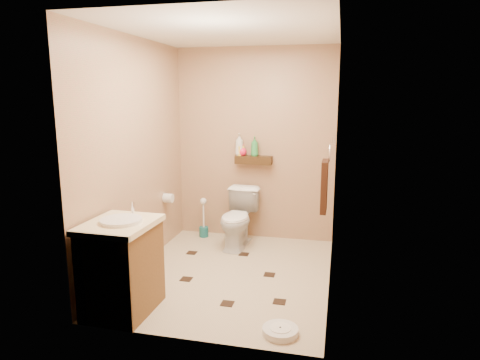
# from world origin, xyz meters

# --- Properties ---
(ground) EXTENTS (2.50, 2.50, 0.00)m
(ground) POSITION_xyz_m (0.00, 0.00, 0.00)
(ground) COLOR #C1B18D
(ground) RESTS_ON ground
(wall_back) EXTENTS (2.00, 0.04, 2.40)m
(wall_back) POSITION_xyz_m (0.00, 1.25, 1.20)
(wall_back) COLOR #A0825B
(wall_back) RESTS_ON ground
(wall_front) EXTENTS (2.00, 0.04, 2.40)m
(wall_front) POSITION_xyz_m (0.00, -1.25, 1.20)
(wall_front) COLOR #A0825B
(wall_front) RESTS_ON ground
(wall_left) EXTENTS (0.04, 2.50, 2.40)m
(wall_left) POSITION_xyz_m (-1.00, 0.00, 1.20)
(wall_left) COLOR #A0825B
(wall_left) RESTS_ON ground
(wall_right) EXTENTS (0.04, 2.50, 2.40)m
(wall_right) POSITION_xyz_m (1.00, 0.00, 1.20)
(wall_right) COLOR #A0825B
(wall_right) RESTS_ON ground
(ceiling) EXTENTS (2.00, 2.50, 0.02)m
(ceiling) POSITION_xyz_m (0.00, 0.00, 2.40)
(ceiling) COLOR silver
(ceiling) RESTS_ON wall_back
(wall_shelf) EXTENTS (0.46, 0.14, 0.10)m
(wall_shelf) POSITION_xyz_m (0.00, 1.17, 1.02)
(wall_shelf) COLOR #3C2410
(wall_shelf) RESTS_ON wall_back
(floor_accents) EXTENTS (1.28, 1.31, 0.01)m
(floor_accents) POSITION_xyz_m (0.02, -0.05, 0.00)
(floor_accents) COLOR black
(floor_accents) RESTS_ON ground
(toilet) EXTENTS (0.43, 0.70, 0.70)m
(toilet) POSITION_xyz_m (-0.12, 0.83, 0.35)
(toilet) COLOR white
(toilet) RESTS_ON ground
(vanity) EXTENTS (0.55, 0.66, 0.91)m
(vanity) POSITION_xyz_m (-0.70, -0.95, 0.41)
(vanity) COLOR brown
(vanity) RESTS_ON ground
(bathroom_scale) EXTENTS (0.32, 0.32, 0.06)m
(bathroom_scale) POSITION_xyz_m (0.66, -1.01, 0.03)
(bathroom_scale) COLOR silver
(bathroom_scale) RESTS_ON ground
(toilet_brush) EXTENTS (0.12, 0.12, 0.52)m
(toilet_brush) POSITION_xyz_m (-0.64, 1.07, 0.18)
(toilet_brush) COLOR #185E61
(toilet_brush) RESTS_ON ground
(towel_ring) EXTENTS (0.12, 0.30, 0.76)m
(towel_ring) POSITION_xyz_m (0.91, 0.25, 0.95)
(towel_ring) COLOR silver
(towel_ring) RESTS_ON wall_right
(toilet_paper) EXTENTS (0.12, 0.11, 0.12)m
(toilet_paper) POSITION_xyz_m (-0.94, 0.65, 0.60)
(toilet_paper) COLOR silver
(toilet_paper) RESTS_ON wall_left
(bottle_a) EXTENTS (0.11, 0.11, 0.28)m
(bottle_a) POSITION_xyz_m (-0.18, 1.17, 1.21)
(bottle_a) COLOR beige
(bottle_a) RESTS_ON wall_shelf
(bottle_b) EXTENTS (0.12, 0.12, 0.18)m
(bottle_b) POSITION_xyz_m (-0.18, 1.17, 1.16)
(bottle_b) COLOR yellow
(bottle_b) RESTS_ON wall_shelf
(bottle_c) EXTENTS (0.11, 0.11, 0.14)m
(bottle_c) POSITION_xyz_m (-0.15, 1.17, 1.14)
(bottle_c) COLOR #F51C43
(bottle_c) RESTS_ON wall_shelf
(bottle_d) EXTENTS (0.11, 0.11, 0.24)m
(bottle_d) POSITION_xyz_m (0.01, 1.17, 1.19)
(bottle_d) COLOR #2D8842
(bottle_d) RESTS_ON wall_shelf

